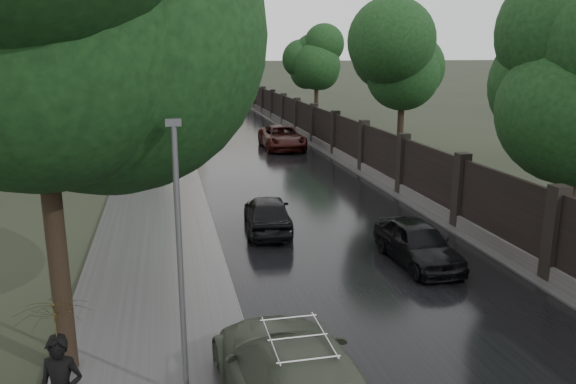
{
  "coord_description": "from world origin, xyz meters",
  "views": [
    {
      "loc": [
        -5.54,
        -7.5,
        6.13
      ],
      "look_at": [
        -1.54,
        10.55,
        1.5
      ],
      "focal_mm": 35.0,
      "sensor_mm": 36.0,
      "label": 1
    }
  ],
  "objects_px": {
    "car_right_near": "(417,243)",
    "pedestrian_umbrella": "(55,332)",
    "tree_left_far": "(121,66)",
    "lamp_post": "(180,264)",
    "tree_right_c": "(317,66)",
    "car_right_far": "(282,137)",
    "tree_right_b": "(403,74)",
    "hatchback_left": "(268,213)",
    "volga_sedan": "(298,383)",
    "tree_left_near": "(34,34)",
    "traffic_light": "(186,119)"
  },
  "relations": [
    {
      "from": "tree_left_far",
      "to": "tree_right_b",
      "type": "xyz_separation_m",
      "value": [
        15.5,
        -8.0,
        -0.29
      ]
    },
    {
      "from": "tree_left_far",
      "to": "pedestrian_umbrella",
      "type": "xyz_separation_m",
      "value": [
        0.73,
        -29.44,
        -3.12
      ]
    },
    {
      "from": "tree_right_c",
      "to": "traffic_light",
      "type": "distance_m",
      "value": 19.26
    },
    {
      "from": "tree_right_b",
      "to": "tree_right_c",
      "type": "xyz_separation_m",
      "value": [
        0.0,
        18.0,
        0.0
      ]
    },
    {
      "from": "traffic_light",
      "to": "pedestrian_umbrella",
      "type": "height_order",
      "value": "traffic_light"
    },
    {
      "from": "tree_left_near",
      "to": "tree_right_c",
      "type": "height_order",
      "value": "tree_left_near"
    },
    {
      "from": "lamp_post",
      "to": "car_right_near",
      "type": "height_order",
      "value": "lamp_post"
    },
    {
      "from": "tree_left_far",
      "to": "volga_sedan",
      "type": "relative_size",
      "value": 1.36
    },
    {
      "from": "tree_right_b",
      "to": "tree_right_c",
      "type": "height_order",
      "value": "same"
    },
    {
      "from": "tree_right_b",
      "to": "hatchback_left",
      "type": "relative_size",
      "value": 1.81
    },
    {
      "from": "car_right_near",
      "to": "tree_left_near",
      "type": "bearing_deg",
      "value": -158.66
    },
    {
      "from": "lamp_post",
      "to": "car_right_far",
      "type": "bearing_deg",
      "value": 74.53
    },
    {
      "from": "tree_right_b",
      "to": "hatchback_left",
      "type": "height_order",
      "value": "tree_right_b"
    },
    {
      "from": "volga_sedan",
      "to": "hatchback_left",
      "type": "xyz_separation_m",
      "value": [
        1.42,
        10.48,
        -0.13
      ]
    },
    {
      "from": "tree_left_far",
      "to": "car_right_far",
      "type": "relative_size",
      "value": 1.37
    },
    {
      "from": "tree_right_b",
      "to": "tree_right_c",
      "type": "distance_m",
      "value": 18.0
    },
    {
      "from": "tree_left_far",
      "to": "tree_right_b",
      "type": "height_order",
      "value": "tree_left_far"
    },
    {
      "from": "car_right_near",
      "to": "car_right_far",
      "type": "xyz_separation_m",
      "value": [
        0.29,
        20.82,
        0.1
      ]
    },
    {
      "from": "car_right_near",
      "to": "lamp_post",
      "type": "bearing_deg",
      "value": -144.01
    },
    {
      "from": "tree_right_b",
      "to": "traffic_light",
      "type": "bearing_deg",
      "value": 165.76
    },
    {
      "from": "tree_right_c",
      "to": "tree_right_b",
      "type": "bearing_deg",
      "value": -90.0
    },
    {
      "from": "volga_sedan",
      "to": "hatchback_left",
      "type": "relative_size",
      "value": 1.4
    },
    {
      "from": "lamp_post",
      "to": "tree_left_near",
      "type": "bearing_deg",
      "value": 145.71
    },
    {
      "from": "volga_sedan",
      "to": "car_right_far",
      "type": "bearing_deg",
      "value": -105.93
    },
    {
      "from": "volga_sedan",
      "to": "car_right_near",
      "type": "distance_m",
      "value": 8.32
    },
    {
      "from": "tree_right_c",
      "to": "lamp_post",
      "type": "xyz_separation_m",
      "value": [
        -12.9,
        -38.5,
        -2.28
      ]
    },
    {
      "from": "tree_right_b",
      "to": "lamp_post",
      "type": "distance_m",
      "value": 24.33
    },
    {
      "from": "tree_right_c",
      "to": "volga_sedan",
      "type": "relative_size",
      "value": 1.29
    },
    {
      "from": "tree_left_far",
      "to": "volga_sedan",
      "type": "xyz_separation_m",
      "value": [
        4.4,
        -29.47,
        -4.45
      ]
    },
    {
      "from": "car_right_near",
      "to": "pedestrian_umbrella",
      "type": "relative_size",
      "value": 1.28
    },
    {
      "from": "tree_left_near",
      "to": "car_right_far",
      "type": "relative_size",
      "value": 1.7
    },
    {
      "from": "volga_sedan",
      "to": "traffic_light",
      "type": "bearing_deg",
      "value": -92.93
    },
    {
      "from": "volga_sedan",
      "to": "car_right_far",
      "type": "xyz_separation_m",
      "value": [
        5.49,
        27.31,
        -0.04
      ]
    },
    {
      "from": "lamp_post",
      "to": "volga_sedan",
      "type": "bearing_deg",
      "value": -28.32
    },
    {
      "from": "car_right_near",
      "to": "tree_right_c",
      "type": "bearing_deg",
      "value": 77.59
    },
    {
      "from": "traffic_light",
      "to": "car_right_near",
      "type": "height_order",
      "value": "traffic_light"
    },
    {
      "from": "hatchback_left",
      "to": "car_right_near",
      "type": "bearing_deg",
      "value": 139.19
    },
    {
      "from": "tree_left_near",
      "to": "volga_sedan",
      "type": "bearing_deg",
      "value": -31.69
    },
    {
      "from": "tree_right_c",
      "to": "car_right_far",
      "type": "distance_m",
      "value": 14.03
    },
    {
      "from": "tree_left_far",
      "to": "lamp_post",
      "type": "relative_size",
      "value": 1.45
    },
    {
      "from": "tree_left_near",
      "to": "tree_right_b",
      "type": "relative_size",
      "value": 1.31
    },
    {
      "from": "car_right_near",
      "to": "pedestrian_umbrella",
      "type": "distance_m",
      "value": 11.07
    },
    {
      "from": "tree_left_near",
      "to": "pedestrian_umbrella",
      "type": "distance_m",
      "value": 4.95
    },
    {
      "from": "tree_right_c",
      "to": "hatchback_left",
      "type": "xyz_separation_m",
      "value": [
        -9.68,
        -28.99,
        -4.29
      ]
    },
    {
      "from": "car_right_near",
      "to": "car_right_far",
      "type": "relative_size",
      "value": 0.7
    },
    {
      "from": "traffic_light",
      "to": "car_right_far",
      "type": "relative_size",
      "value": 0.74
    },
    {
      "from": "lamp_post",
      "to": "car_right_far",
      "type": "relative_size",
      "value": 0.95
    },
    {
      "from": "tree_right_c",
      "to": "tree_left_near",
      "type": "bearing_deg",
      "value": -112.2
    },
    {
      "from": "lamp_post",
      "to": "traffic_light",
      "type": "distance_m",
      "value": 23.52
    },
    {
      "from": "lamp_post",
      "to": "hatchback_left",
      "type": "xyz_separation_m",
      "value": [
        3.22,
        9.51,
        -2.01
      ]
    }
  ]
}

